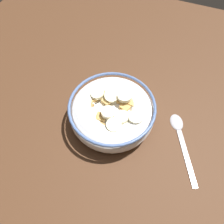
# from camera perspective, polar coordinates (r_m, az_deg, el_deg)

# --- Properties ---
(ground_plane) EXTENTS (0.98, 0.98, 0.02)m
(ground_plane) POSITION_cam_1_polar(r_m,az_deg,el_deg) (0.49, 0.00, -2.48)
(ground_plane) COLOR #472B19
(cereal_bowl) EXTENTS (0.18, 0.18, 0.06)m
(cereal_bowl) POSITION_cam_1_polar(r_m,az_deg,el_deg) (0.45, 0.03, 0.04)
(cereal_bowl) COLOR white
(cereal_bowl) RESTS_ON ground_plane
(spoon) EXTENTS (0.15, 0.09, 0.01)m
(spoon) POSITION_cam_1_polar(r_m,az_deg,el_deg) (0.48, 17.07, -5.06)
(spoon) COLOR #A5A5AD
(spoon) RESTS_ON ground_plane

